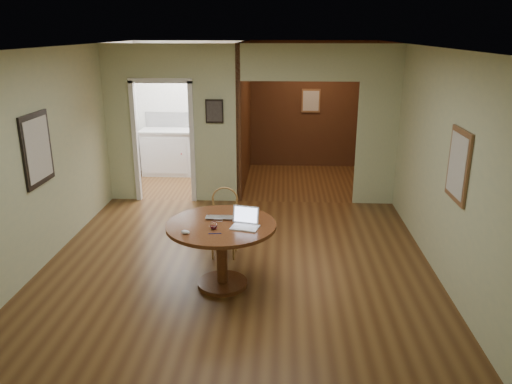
# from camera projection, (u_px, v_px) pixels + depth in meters

# --- Properties ---
(floor) EXTENTS (5.00, 5.00, 0.00)m
(floor) POSITION_uv_depth(u_px,v_px,m) (238.00, 264.00, 6.51)
(floor) COLOR #472A14
(floor) RESTS_ON ground
(room_shell) EXTENTS (5.20, 7.50, 5.00)m
(room_shell) POSITION_uv_depth(u_px,v_px,m) (227.00, 123.00, 9.07)
(room_shell) COLOR white
(room_shell) RESTS_ON ground
(dining_table) EXTENTS (1.27, 1.27, 0.79)m
(dining_table) POSITION_uv_depth(u_px,v_px,m) (222.00, 240.00, 5.78)
(dining_table) COLOR #5E3217
(dining_table) RESTS_ON ground
(chair) EXTENTS (0.40, 0.40, 0.92)m
(chair) POSITION_uv_depth(u_px,v_px,m) (224.00, 218.00, 6.66)
(chair) COLOR #A57D3A
(chair) RESTS_ON ground
(open_laptop) EXTENTS (0.34, 0.32, 0.21)m
(open_laptop) POSITION_uv_depth(u_px,v_px,m) (245.00, 221.00, 5.63)
(open_laptop) COLOR silver
(open_laptop) RESTS_ON dining_table
(closed_laptop) EXTENTS (0.32, 0.21, 0.03)m
(closed_laptop) POSITION_uv_depth(u_px,v_px,m) (219.00, 219.00, 5.81)
(closed_laptop) COLOR silver
(closed_laptop) RESTS_ON dining_table
(mouse) EXTENTS (0.11, 0.08, 0.04)m
(mouse) POSITION_uv_depth(u_px,v_px,m) (185.00, 232.00, 5.42)
(mouse) COLOR silver
(mouse) RESTS_ON dining_table
(wine_glass) EXTENTS (0.09, 0.09, 0.10)m
(wine_glass) POSITION_uv_depth(u_px,v_px,m) (214.00, 225.00, 5.54)
(wine_glass) COLOR white
(wine_glass) RESTS_ON dining_table
(pen) EXTENTS (0.14, 0.02, 0.01)m
(pen) POSITION_uv_depth(u_px,v_px,m) (215.00, 233.00, 5.43)
(pen) COLOR #0C1759
(pen) RESTS_ON dining_table
(kitchen_cabinet) EXTENTS (2.06, 0.60, 0.94)m
(kitchen_cabinet) POSITION_uv_depth(u_px,v_px,m) (191.00, 152.00, 10.41)
(kitchen_cabinet) COLOR white
(kitchen_cabinet) RESTS_ON ground
(grocery_bag) EXTENTS (0.34, 0.32, 0.28)m
(grocery_bag) POSITION_uv_depth(u_px,v_px,m) (200.00, 123.00, 10.21)
(grocery_bag) COLOR beige
(grocery_bag) RESTS_ON kitchen_cabinet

